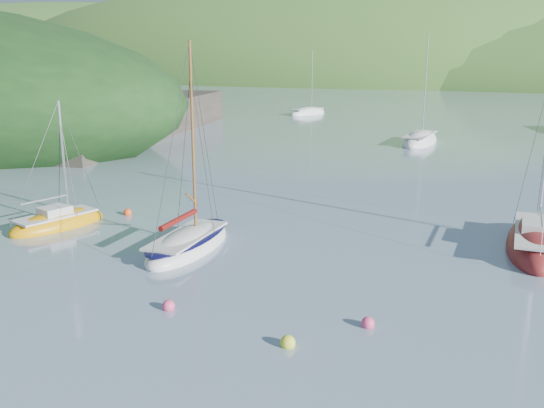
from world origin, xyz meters
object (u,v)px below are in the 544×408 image
at_px(daysailer_white, 188,244).
at_px(sailboat_yellow, 58,223).
at_px(sloop_red, 537,244).
at_px(distant_sloop_c, 308,113).
at_px(distant_sloop_a, 420,141).

relative_size(daysailer_white, sailboat_yellow, 1.42).
bearing_deg(daysailer_white, sailboat_yellow, 174.16).
bearing_deg(sloop_red, daysailer_white, -157.84).
bearing_deg(distant_sloop_c, sailboat_yellow, -61.83).
distance_m(sloop_red, sailboat_yellow, 23.04).
bearing_deg(daysailer_white, distant_sloop_c, 101.92).
bearing_deg(sloop_red, sailboat_yellow, -166.64).
relative_size(sailboat_yellow, distant_sloop_a, 0.63).
distance_m(daysailer_white, sloop_red, 15.70).
height_order(sailboat_yellow, distant_sloop_a, distant_sloop_a).
height_order(daysailer_white, distant_sloop_c, daysailer_white).
bearing_deg(daysailer_white, sloop_red, 20.64).
bearing_deg(daysailer_white, distant_sloop_a, 80.76).
distance_m(sloop_red, distant_sloop_a, 31.03).
height_order(daysailer_white, sailboat_yellow, daysailer_white).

